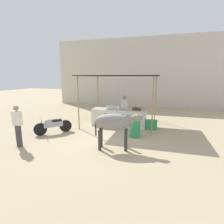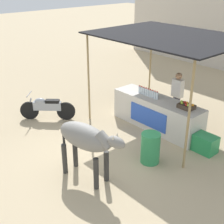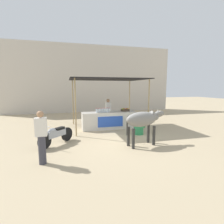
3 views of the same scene
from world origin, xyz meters
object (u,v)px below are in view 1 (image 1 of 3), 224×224
Objects in this scene: fruit_crate at (137,109)px; passerby_on_street at (18,126)px; water_barrel at (135,128)px; cow at (115,123)px; motorcycle_parked at (53,125)px; cooler_box at (151,125)px; vendor_behind_counter at (124,109)px; stall_counter at (119,118)px.

passerby_on_street reaches higher than fruit_crate.
cow reaches higher than water_barrel.
motorcycle_parked reaches higher than water_barrel.
motorcycle_parked is (-4.56, -2.12, 0.19)m from cooler_box.
water_barrel is at bearing 29.89° from passerby_on_street.
cow is (0.49, -3.92, 0.18)m from vendor_behind_counter.
vendor_behind_counter is at bearing 79.09° from stall_counter.
cow is 1.37× the size of motorcycle_parked.
motorcycle_parked is (-3.91, -0.65, 0.03)m from water_barrel.
water_barrel is at bearing 9.42° from motorcycle_parked.
vendor_behind_counter is 4.17m from motorcycle_parked.
stall_counter is 5.00× the size of cooler_box.
passerby_on_street reaches higher than cooler_box.
fruit_crate is at bearing 95.83° from water_barrel.
passerby_on_street is (-4.23, -2.43, 0.45)m from water_barrel.
fruit_crate is 3.23m from cow.
passerby_on_street reaches higher than water_barrel.
cow is 3.80m from passerby_on_street.
stall_counter is 1.82× the size of vendor_behind_counter.
vendor_behind_counter is 3.95m from cow.
cow reaches higher than fruit_crate.
stall_counter is at bearing 101.36° from cow.
stall_counter is at bearing 126.48° from water_barrel.
cooler_box is at bearing -27.04° from vendor_behind_counter.
fruit_crate is 0.73× the size of cooler_box.
cooler_box is at bearing 24.93° from motorcycle_parked.
motorcycle_parked is 0.82× the size of passerby_on_street.
motorcycle_parked is 1.86m from passerby_on_street.
vendor_behind_counter is 5.74m from passerby_on_street.
vendor_behind_counter is 1.22× the size of motorcycle_parked.
fruit_crate is 1.12m from vendor_behind_counter.
cow is at bearing -82.86° from vendor_behind_counter.
vendor_behind_counter is 0.89× the size of cow.
stall_counter is 1.82× the size of passerby_on_street.
fruit_crate reaches higher than cooler_box.
fruit_crate is 0.27× the size of passerby_on_street.
vendor_behind_counter is 2.75× the size of cooler_box.
fruit_crate is at bearing 169.70° from cooler_box.
cow is at bearing 12.71° from passerby_on_street.
vendor_behind_counter is at bearing 55.93° from passerby_on_street.
stall_counter is 3.54m from motorcycle_parked.
passerby_on_street reaches higher than motorcycle_parked.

